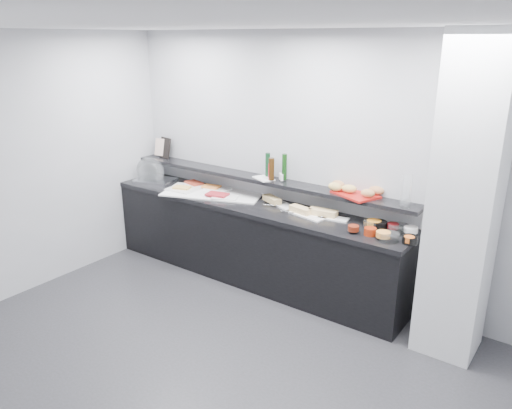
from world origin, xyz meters
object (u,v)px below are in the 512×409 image
Objects in this scene: cloche_base at (156,180)px; framed_print at (165,148)px; carafe at (406,191)px; condiment_tray at (264,178)px; sandwich_plate_mid at (308,215)px; bread_tray at (355,194)px.

framed_print is (-0.07, 0.26, 0.36)m from cloche_base.
cloche_base is 0.45m from framed_print.
framed_print is 0.87× the size of carafe.
condiment_tray is 0.82× the size of carafe.
carafe is at bearing 19.78° from sandwich_plate_mid.
framed_print is at bearing -158.90° from condiment_tray.
cloche_base is at bearing -167.51° from sandwich_plate_mid.
carafe reaches higher than bread_tray.
cloche_base is 1.56× the size of carafe.
cloche_base is 1.55m from condiment_tray.
bread_tray is at bearing 26.30° from condiment_tray.
carafe is at bearing 9.20° from framed_print.
carafe is at bearing -9.84° from cloche_base.
framed_print is at bearing -174.09° from sandwich_plate_mid.
framed_print is (-2.25, 0.22, 0.37)m from sandwich_plate_mid.
sandwich_plate_mid is at bearing 12.17° from condiment_tray.
bread_tray reaches higher than cloche_base.
condiment_tray is 0.58× the size of bread_tray.
framed_print is 1.06× the size of condiment_tray.
carafe is (0.51, -0.04, 0.14)m from bread_tray.
cloche_base is at bearing -149.42° from condiment_tray.
cloche_base is at bearing -176.85° from carafe.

